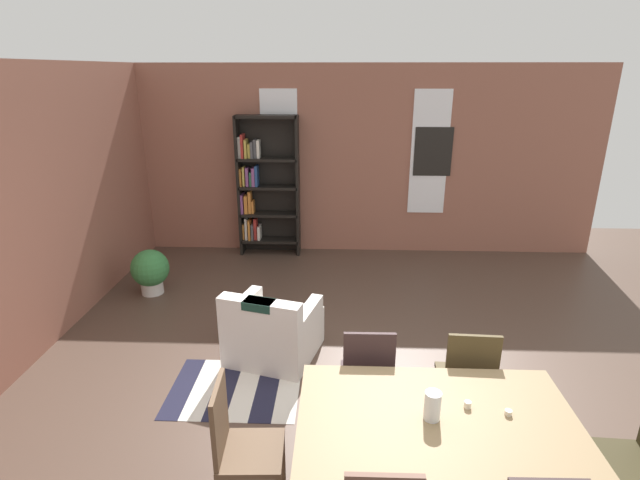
% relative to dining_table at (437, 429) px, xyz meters
% --- Properties ---
extents(ground_plane, '(11.15, 11.15, 0.00)m').
position_rel_dining_table_xyz_m(ground_plane, '(-0.40, 0.60, -0.67)').
color(ground_plane, '#4E3B30').
extents(back_wall_brick, '(7.40, 0.12, 2.83)m').
position_rel_dining_table_xyz_m(back_wall_brick, '(-0.40, 4.95, 0.74)').
color(back_wall_brick, '#975D4C').
rests_on(back_wall_brick, ground).
extents(window_pane_0, '(0.55, 0.02, 1.84)m').
position_rel_dining_table_xyz_m(window_pane_0, '(-1.52, 4.88, 0.89)').
color(window_pane_0, white).
extents(window_pane_1, '(0.55, 0.02, 1.84)m').
position_rel_dining_table_xyz_m(window_pane_1, '(0.72, 4.88, 0.89)').
color(window_pane_1, white).
extents(dining_table, '(1.69, 1.06, 0.75)m').
position_rel_dining_table_xyz_m(dining_table, '(0.00, 0.00, 0.00)').
color(dining_table, olive).
rests_on(dining_table, ground).
extents(vase_on_table, '(0.10, 0.10, 0.18)m').
position_rel_dining_table_xyz_m(vase_on_table, '(-0.04, 0.00, 0.17)').
color(vase_on_table, silver).
rests_on(vase_on_table, dining_table).
extents(tealight_candle_0, '(0.04, 0.04, 0.04)m').
position_rel_dining_table_xyz_m(tealight_candle_0, '(0.20, 0.11, 0.10)').
color(tealight_candle_0, silver).
rests_on(tealight_candle_0, dining_table).
extents(tealight_candle_1, '(0.04, 0.04, 0.03)m').
position_rel_dining_table_xyz_m(tealight_candle_1, '(0.43, 0.05, 0.10)').
color(tealight_candle_1, silver).
rests_on(tealight_candle_1, dining_table).
extents(dining_chair_head_left, '(0.42, 0.42, 0.95)m').
position_rel_dining_table_xyz_m(dining_chair_head_left, '(-1.22, -0.00, -0.16)').
color(dining_chair_head_left, brown).
rests_on(dining_chair_head_left, ground).
extents(dining_chair_far_left, '(0.40, 0.40, 0.95)m').
position_rel_dining_table_xyz_m(dining_chair_far_left, '(-0.38, 0.76, -0.16)').
color(dining_chair_far_left, '#342425').
rests_on(dining_chair_far_left, ground).
extents(dining_chair_head_right, '(0.42, 0.42, 0.95)m').
position_rel_dining_table_xyz_m(dining_chair_head_right, '(1.22, -0.00, -0.16)').
color(dining_chair_head_right, '#352E18').
rests_on(dining_chair_head_right, ground).
extents(dining_chair_far_right, '(0.42, 0.42, 0.95)m').
position_rel_dining_table_xyz_m(dining_chair_far_right, '(0.38, 0.76, -0.16)').
color(dining_chair_far_right, '#45381F').
rests_on(dining_chair_far_right, ground).
extents(bookshelf_tall, '(0.92, 0.28, 2.11)m').
position_rel_dining_table_xyz_m(bookshelf_tall, '(-1.76, 4.72, 0.40)').
color(bookshelf_tall, black).
rests_on(bookshelf_tall, ground).
extents(armchair_white, '(0.98, 0.98, 0.75)m').
position_rel_dining_table_xyz_m(armchair_white, '(-1.26, 1.79, -0.39)').
color(armchair_white, silver).
rests_on(armchair_white, ground).
extents(potted_plant_by_shelf, '(0.48, 0.48, 0.59)m').
position_rel_dining_table_xyz_m(potted_plant_by_shelf, '(-3.01, 3.18, -0.35)').
color(potted_plant_by_shelf, silver).
rests_on(potted_plant_by_shelf, ground).
extents(striped_rug, '(1.16, 0.89, 0.01)m').
position_rel_dining_table_xyz_m(striped_rug, '(-1.53, 1.24, -0.67)').
color(striped_rug, '#1E1E33').
rests_on(striped_rug, ground).
extents(framed_picture, '(0.56, 0.03, 0.72)m').
position_rel_dining_table_xyz_m(framed_picture, '(0.77, 4.88, 0.91)').
color(framed_picture, black).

